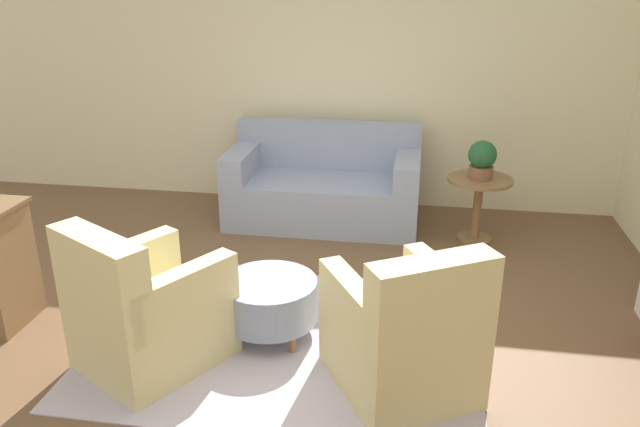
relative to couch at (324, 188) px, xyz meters
name	(u,v)px	position (x,y,z in m)	size (l,w,h in m)	color
ground_plane	(286,340)	(0.09, -2.28, -0.35)	(16.00, 16.00, 0.00)	brown
wall_back	(343,73)	(0.09, 0.65, 1.05)	(9.74, 0.12, 2.80)	beige
rug	(286,340)	(0.09, -2.28, -0.34)	(2.62, 2.01, 0.01)	#BCB2C1
couch	(324,188)	(0.00, 0.00, 0.00)	(1.90, 0.94, 0.96)	#8E99B2
armchair_left	(144,313)	(-0.73, -2.69, 0.03)	(1.06, 1.10, 0.99)	beige
armchair_right	(406,336)	(0.92, -2.69, 0.03)	(1.06, 1.10, 0.99)	beige
ottoman_table	(269,300)	(-0.04, -2.21, -0.08)	(0.67, 0.67, 0.41)	#8E99B2
side_table	(478,197)	(1.50, -0.28, 0.08)	(0.60, 0.60, 0.62)	olive
potted_plant_on_side_table	(482,159)	(1.50, -0.28, 0.46)	(0.26, 0.26, 0.35)	brown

